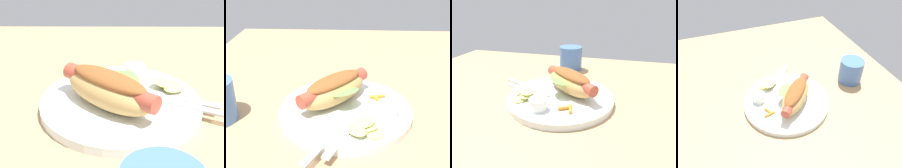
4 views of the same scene
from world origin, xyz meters
The scene contains 9 objects.
ground_plane centered at (0.00, 0.00, -0.90)cm, with size 120.00×90.00×1.80cm, color tan.
plate centered at (-2.71, 2.23, 0.80)cm, with size 27.17×27.17×1.60cm, color white.
hot_dog centered at (-0.69, 4.55, 4.85)cm, with size 17.06×16.05×6.00cm.
sauce_ramekin centered at (-5.55, -5.96, 2.91)cm, with size 4.09×4.09×2.61cm, color white.
fork centered at (-12.63, 4.32, 1.80)cm, with size 15.87×8.88×0.40cm.
knife centered at (-12.32, 2.15, 1.78)cm, with size 14.10×1.40×0.36cm, color silver.
chips_pile centered at (-11.09, -1.78, 2.49)cm, with size 6.75×7.71×2.02cm.
carrot_garnish centered at (0.75, -4.69, 2.00)cm, with size 3.81×3.53×0.85cm.
drinking_cup centered at (-5.97, 27.95, 4.22)cm, with size 8.19×8.19×8.45cm, color #4770B2.
Camera 3 is at (10.23, -43.02, 24.72)cm, focal length 32.49 mm.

